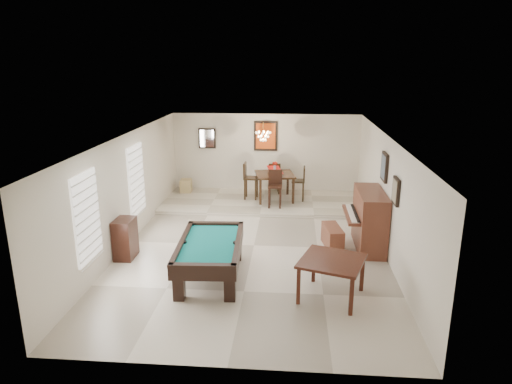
# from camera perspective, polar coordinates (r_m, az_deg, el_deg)

# --- Properties ---
(ground_plane) EXTENTS (6.00, 9.00, 0.02)m
(ground_plane) POSITION_cam_1_polar(r_m,az_deg,el_deg) (10.91, -0.26, -6.74)
(ground_plane) COLOR beige
(wall_back) EXTENTS (6.00, 0.04, 2.60)m
(wall_back) POSITION_cam_1_polar(r_m,az_deg,el_deg) (14.83, 1.22, 4.75)
(wall_back) COLOR silver
(wall_back) RESTS_ON ground_plane
(wall_front) EXTENTS (6.00, 0.04, 2.60)m
(wall_front) POSITION_cam_1_polar(r_m,az_deg,el_deg) (6.31, -3.81, -11.65)
(wall_front) COLOR silver
(wall_front) RESTS_ON ground_plane
(wall_left) EXTENTS (0.04, 9.00, 2.60)m
(wall_left) POSITION_cam_1_polar(r_m,az_deg,el_deg) (11.13, -15.85, 0.23)
(wall_left) COLOR silver
(wall_left) RESTS_ON ground_plane
(wall_right) EXTENTS (0.04, 9.00, 2.60)m
(wall_right) POSITION_cam_1_polar(r_m,az_deg,el_deg) (10.65, 16.03, -0.48)
(wall_right) COLOR silver
(wall_right) RESTS_ON ground_plane
(ceiling) EXTENTS (6.00, 9.00, 0.04)m
(ceiling) POSITION_cam_1_polar(r_m,az_deg,el_deg) (10.18, -0.27, 6.91)
(ceiling) COLOR white
(ceiling) RESTS_ON wall_back
(dining_step) EXTENTS (6.00, 2.50, 0.12)m
(dining_step) POSITION_cam_1_polar(r_m,az_deg,el_deg) (13.93, 0.88, -1.27)
(dining_step) COLOR beige
(dining_step) RESTS_ON ground_plane
(window_left_front) EXTENTS (0.06, 1.00, 1.70)m
(window_left_front) POSITION_cam_1_polar(r_m,az_deg,el_deg) (9.15, -20.40, -2.95)
(window_left_front) COLOR white
(window_left_front) RESTS_ON wall_left
(window_left_rear) EXTENTS (0.06, 1.00, 1.70)m
(window_left_rear) POSITION_cam_1_polar(r_m,az_deg,el_deg) (11.63, -14.75, 1.51)
(window_left_rear) COLOR white
(window_left_rear) RESTS_ON wall_left
(pool_table) EXTENTS (1.33, 2.30, 0.75)m
(pool_table) POSITION_cam_1_polar(r_m,az_deg,el_deg) (9.29, -5.74, -8.51)
(pool_table) COLOR black
(pool_table) RESTS_ON ground_plane
(square_table) EXTENTS (1.39, 1.39, 0.75)m
(square_table) POSITION_cam_1_polar(r_m,az_deg,el_deg) (8.64, 9.38, -10.61)
(square_table) COLOR #33140C
(square_table) RESTS_ON ground_plane
(upright_piano) EXTENTS (0.91, 1.63, 1.36)m
(upright_piano) POSITION_cam_1_polar(r_m,az_deg,el_deg) (10.88, 13.19, -3.37)
(upright_piano) COLOR brown
(upright_piano) RESTS_ON ground_plane
(piano_bench) EXTENTS (0.49, 0.94, 0.49)m
(piano_bench) POSITION_cam_1_polar(r_m,az_deg,el_deg) (10.90, 9.54, -5.55)
(piano_bench) COLOR brown
(piano_bench) RESTS_ON ground_plane
(apothecary_chest) EXTENTS (0.40, 0.60, 0.90)m
(apothecary_chest) POSITION_cam_1_polar(r_m,az_deg,el_deg) (10.52, -16.03, -5.61)
(apothecary_chest) COLOR black
(apothecary_chest) RESTS_ON ground_plane
(dining_table) EXTENTS (1.31, 1.31, 0.93)m
(dining_table) POSITION_cam_1_polar(r_m,az_deg,el_deg) (13.90, 2.34, 0.93)
(dining_table) COLOR black
(dining_table) RESTS_ON dining_step
(flower_vase) EXTENTS (0.17, 0.17, 0.27)m
(flower_vase) POSITION_cam_1_polar(r_m,az_deg,el_deg) (13.76, 2.37, 3.34)
(flower_vase) COLOR #A01B0D
(flower_vase) RESTS_ON dining_table
(dining_chair_south) EXTENTS (0.40, 0.40, 1.07)m
(dining_chair_south) POSITION_cam_1_polar(r_m,az_deg,el_deg) (13.17, 2.39, 0.37)
(dining_chair_south) COLOR black
(dining_chair_south) RESTS_ON dining_step
(dining_chair_north) EXTENTS (0.41, 0.41, 1.00)m
(dining_chair_north) POSITION_cam_1_polar(r_m,az_deg,el_deg) (14.58, 2.27, 1.79)
(dining_chair_north) COLOR black
(dining_chair_north) RESTS_ON dining_step
(dining_chair_west) EXTENTS (0.44, 0.44, 1.12)m
(dining_chair_west) POSITION_cam_1_polar(r_m,az_deg,el_deg) (13.96, -0.64, 1.41)
(dining_chair_west) COLOR black
(dining_chair_west) RESTS_ON dining_step
(dining_chair_east) EXTENTS (0.40, 0.40, 1.04)m
(dining_chair_east) POSITION_cam_1_polar(r_m,az_deg,el_deg) (13.86, 5.29, 1.06)
(dining_chair_east) COLOR black
(dining_chair_east) RESTS_ON dining_step
(corner_bench) EXTENTS (0.39, 0.47, 0.40)m
(corner_bench) POSITION_cam_1_polar(r_m,az_deg,el_deg) (14.95, -8.74, 0.79)
(corner_bench) COLOR tan
(corner_bench) RESTS_ON dining_step
(chandelier) EXTENTS (0.44, 0.44, 0.60)m
(chandelier) POSITION_cam_1_polar(r_m,az_deg,el_deg) (13.40, 0.90, 7.42)
(chandelier) COLOR #FFE5B2
(chandelier) RESTS_ON ceiling
(back_painting) EXTENTS (0.75, 0.06, 0.95)m
(back_painting) POSITION_cam_1_polar(r_m,az_deg,el_deg) (14.69, 1.22, 7.01)
(back_painting) COLOR #D84C14
(back_painting) RESTS_ON wall_back
(back_mirror) EXTENTS (0.55, 0.06, 0.65)m
(back_mirror) POSITION_cam_1_polar(r_m,az_deg,el_deg) (14.93, -6.13, 6.69)
(back_mirror) COLOR white
(back_mirror) RESTS_ON wall_back
(right_picture_upper) EXTENTS (0.06, 0.55, 0.65)m
(right_picture_upper) POSITION_cam_1_polar(r_m,az_deg,el_deg) (10.78, 15.77, 3.03)
(right_picture_upper) COLOR slate
(right_picture_upper) RESTS_ON wall_right
(right_picture_lower) EXTENTS (0.06, 0.45, 0.55)m
(right_picture_lower) POSITION_cam_1_polar(r_m,az_deg,el_deg) (9.60, 17.10, 0.10)
(right_picture_lower) COLOR gray
(right_picture_lower) RESTS_ON wall_right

